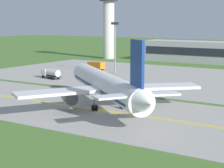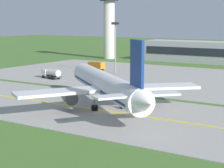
% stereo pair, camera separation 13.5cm
% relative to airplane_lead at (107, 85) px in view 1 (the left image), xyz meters
% --- Properties ---
extents(ground_plane, '(500.00, 500.00, 0.00)m').
position_rel_airplane_lead_xyz_m(ground_plane, '(0.29, -2.15, -4.13)').
color(ground_plane, '#47702D').
extents(taxiway_strip, '(240.00, 28.00, 0.10)m').
position_rel_airplane_lead_xyz_m(taxiway_strip, '(0.29, -2.15, -4.08)').
color(taxiway_strip, '#9E9B93').
rests_on(taxiway_strip, ground).
extents(taxiway_centreline, '(220.00, 0.60, 0.01)m').
position_rel_airplane_lead_xyz_m(taxiway_centreline, '(0.29, -2.15, -4.03)').
color(taxiway_centreline, yellow).
rests_on(taxiway_centreline, taxiway_strip).
extents(airplane_lead, '(33.06, 29.45, 12.70)m').
position_rel_airplane_lead_xyz_m(airplane_lead, '(0.00, 0.00, 0.00)').
color(airplane_lead, white).
rests_on(airplane_lead, ground).
extents(service_truck_catering, '(6.29, 3.26, 2.65)m').
position_rel_airplane_lead_xyz_m(service_truck_catering, '(-32.05, 21.71, -2.60)').
color(service_truck_catering, silver).
rests_on(service_truck_catering, ground).
extents(service_truck_pushback, '(6.33, 3.61, 2.60)m').
position_rel_airplane_lead_xyz_m(service_truck_pushback, '(-32.83, 43.35, -2.60)').
color(service_truck_pushback, orange).
rests_on(service_truck_pushback, ground).
extents(terminal_building, '(50.17, 9.82, 8.86)m').
position_rel_airplane_lead_xyz_m(terminal_building, '(-9.54, 82.21, -0.28)').
color(terminal_building, '#B2B2B7').
rests_on(terminal_building, ground).
extents(control_tower, '(7.60, 7.60, 27.51)m').
position_rel_airplane_lead_xyz_m(control_tower, '(-50.31, 76.88, 12.41)').
color(control_tower, silver).
rests_on(control_tower, ground).
extents(apron_light_mast, '(2.40, 0.50, 14.70)m').
position_rel_airplane_lead_xyz_m(apron_light_mast, '(-23.83, 40.07, 5.19)').
color(apron_light_mast, gray).
rests_on(apron_light_mast, ground).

